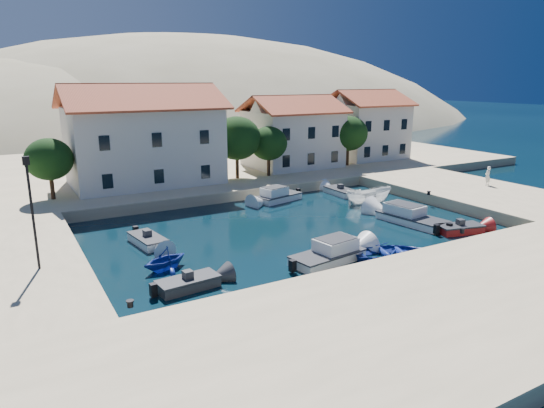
% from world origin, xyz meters
% --- Properties ---
extents(ground, '(400.00, 400.00, 0.00)m').
position_xyz_m(ground, '(0.00, 0.00, 0.00)').
color(ground, black).
rests_on(ground, ground).
extents(quay_south, '(52.00, 12.00, 1.00)m').
position_xyz_m(quay_south, '(0.00, -6.00, 0.50)').
color(quay_south, tan).
rests_on(quay_south, ground).
extents(quay_east, '(11.00, 20.00, 1.00)m').
position_xyz_m(quay_east, '(20.50, 10.00, 0.50)').
color(quay_east, tan).
rests_on(quay_east, ground).
extents(quay_west, '(8.00, 20.00, 1.00)m').
position_xyz_m(quay_west, '(-19.00, 10.00, 0.50)').
color(quay_west, tan).
rests_on(quay_west, ground).
extents(quay_north, '(80.00, 36.00, 1.00)m').
position_xyz_m(quay_north, '(2.00, 38.00, 0.50)').
color(quay_north, tan).
rests_on(quay_north, ground).
extents(hills, '(254.00, 176.00, 99.00)m').
position_xyz_m(hills, '(20.64, 123.62, -23.40)').
color(hills, gray).
rests_on(hills, ground).
extents(building_left, '(14.70, 9.45, 9.70)m').
position_xyz_m(building_left, '(-6.00, 28.00, 5.94)').
color(building_left, beige).
rests_on(building_left, quay_north).
extents(building_mid, '(10.50, 8.40, 8.30)m').
position_xyz_m(building_mid, '(12.00, 29.00, 5.22)').
color(building_mid, beige).
rests_on(building_mid, quay_north).
extents(building_right, '(9.45, 8.40, 8.80)m').
position_xyz_m(building_right, '(24.00, 30.00, 5.47)').
color(building_right, beige).
rests_on(building_right, quay_north).
extents(trees, '(37.30, 5.30, 6.45)m').
position_xyz_m(trees, '(4.51, 25.46, 4.84)').
color(trees, '#382314').
rests_on(trees, quay_north).
extents(lamppost, '(0.35, 0.25, 6.22)m').
position_xyz_m(lamppost, '(-17.50, 8.00, 4.75)').
color(lamppost, black).
rests_on(lamppost, quay_west).
extents(bollards, '(29.36, 9.56, 0.30)m').
position_xyz_m(bollards, '(2.80, 3.87, 1.15)').
color(bollards, black).
rests_on(bollards, ground).
extents(motorboat_grey_sw, '(3.51, 1.82, 1.25)m').
position_xyz_m(motorboat_grey_sw, '(-10.56, 3.52, 0.30)').
color(motorboat_grey_sw, '#2E2F33').
rests_on(motorboat_grey_sw, ground).
extents(cabin_cruiser_south, '(5.18, 2.80, 1.60)m').
position_xyz_m(cabin_cruiser_south, '(-1.57, 3.03, 0.48)').
color(cabin_cruiser_south, white).
rests_on(cabin_cruiser_south, ground).
extents(rowboat_south, '(5.66, 4.74, 1.00)m').
position_xyz_m(rowboat_south, '(2.36, 1.60, 0.00)').
color(rowboat_south, navy).
rests_on(rowboat_south, ground).
extents(motorboat_red_se, '(3.67, 2.28, 1.25)m').
position_xyz_m(motorboat_red_se, '(10.54, 3.02, 0.30)').
color(motorboat_red_se, maroon).
rests_on(motorboat_red_se, ground).
extents(cabin_cruiser_east, '(3.04, 5.93, 1.60)m').
position_xyz_m(cabin_cruiser_east, '(9.24, 6.58, 0.48)').
color(cabin_cruiser_east, white).
rests_on(cabin_cruiser_east, ground).
extents(boat_east, '(4.75, 2.80, 1.73)m').
position_xyz_m(boat_east, '(10.27, 13.03, 0.00)').
color(boat_east, white).
rests_on(boat_east, ground).
extents(motorboat_white_ne, '(1.74, 3.65, 1.25)m').
position_xyz_m(motorboat_white_ne, '(10.41, 17.38, 0.29)').
color(motorboat_white_ne, white).
rests_on(motorboat_white_ne, ground).
extents(rowboat_west, '(3.58, 3.33, 1.54)m').
position_xyz_m(rowboat_west, '(-10.78, 6.92, 0.00)').
color(rowboat_west, navy).
rests_on(rowboat_west, ground).
extents(motorboat_white_west, '(2.06, 3.78, 1.25)m').
position_xyz_m(motorboat_white_west, '(-10.43, 11.92, 0.30)').
color(motorboat_white_west, white).
rests_on(motorboat_white_west, ground).
extents(cabin_cruiser_north, '(4.82, 2.93, 1.60)m').
position_xyz_m(cabin_cruiser_north, '(3.82, 18.19, 0.48)').
color(cabin_cruiser_north, white).
rests_on(cabin_cruiser_north, ground).
extents(pedestrian, '(0.72, 0.50, 1.88)m').
position_xyz_m(pedestrian, '(22.79, 10.06, 1.94)').
color(pedestrian, white).
rests_on(pedestrian, quay_east).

